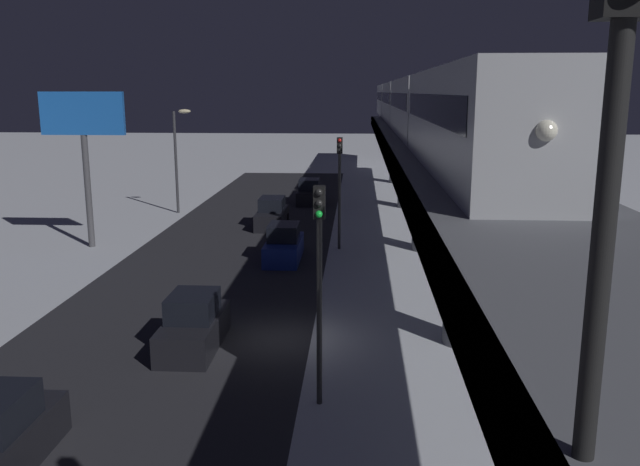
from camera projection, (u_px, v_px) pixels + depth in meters
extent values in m
plane|color=silver|center=(279.00, 339.00, 24.07)|extent=(240.00, 240.00, 0.00)
cube|color=#28282D|center=(164.00, 336.00, 24.32)|extent=(11.00, 99.47, 0.01)
cube|color=slate|center=(469.00, 182.00, 22.45)|extent=(5.00, 99.47, 0.80)
cube|color=#38383D|center=(400.00, 182.00, 22.59)|extent=(0.24, 97.48, 0.80)
cylinder|color=slate|center=(397.00, 155.00, 64.70)|extent=(1.40, 1.40, 5.46)
cylinder|color=slate|center=(407.00, 173.00, 50.84)|extent=(1.40, 1.40, 5.46)
cylinder|color=slate|center=(425.00, 203.00, 36.98)|extent=(1.40, 1.40, 5.46)
cylinder|color=slate|center=(465.00, 270.00, 23.12)|extent=(1.40, 1.40, 5.46)
cube|color=#B7BABF|center=(471.00, 120.00, 22.15)|extent=(2.90, 18.00, 3.40)
cube|color=black|center=(472.00, 108.00, 22.06)|extent=(2.94, 16.20, 0.90)
cube|color=#B7BABF|center=(421.00, 107.00, 40.29)|extent=(2.90, 18.00, 3.40)
cube|color=black|center=(421.00, 100.00, 40.21)|extent=(2.94, 16.20, 0.90)
cube|color=#B7BABF|center=(402.00, 102.00, 58.44)|extent=(2.90, 18.00, 3.40)
cube|color=black|center=(402.00, 98.00, 58.35)|extent=(2.94, 16.20, 0.90)
cube|color=#B7BABF|center=(392.00, 100.00, 76.59)|extent=(2.90, 18.00, 3.40)
cube|color=black|center=(392.00, 96.00, 76.50)|extent=(2.94, 16.20, 0.90)
sphere|color=white|center=(547.00, 131.00, 13.28)|extent=(0.44, 0.44, 0.44)
cylinder|color=black|center=(602.00, 247.00, 4.51)|extent=(0.16, 0.16, 3.20)
cube|color=black|center=(272.00, 218.00, 44.03)|extent=(1.80, 4.79, 1.10)
cube|color=black|center=(272.00, 204.00, 43.82)|extent=(1.58, 2.30, 0.87)
cylinder|color=black|center=(263.00, 217.00, 45.57)|extent=(0.20, 0.64, 0.64)
cylinder|color=black|center=(287.00, 218.00, 45.48)|extent=(0.20, 0.64, 0.64)
cylinder|color=black|center=(256.00, 226.00, 42.68)|extent=(0.20, 0.64, 0.64)
cylinder|color=black|center=(282.00, 226.00, 42.58)|extent=(0.20, 0.64, 0.64)
cube|color=black|center=(194.00, 332.00, 23.18)|extent=(1.80, 4.27, 1.10)
cube|color=black|center=(193.00, 306.00, 22.97)|extent=(1.58, 2.05, 0.87)
cube|color=navy|center=(284.00, 250.00, 35.24)|extent=(1.80, 4.44, 1.10)
cube|color=black|center=(284.00, 232.00, 35.03)|extent=(1.58, 2.13, 0.87)
cube|color=black|center=(309.00, 196.00, 53.23)|extent=(1.80, 4.37, 1.10)
cube|color=black|center=(309.00, 184.00, 53.02)|extent=(1.58, 2.10, 0.87)
cylinder|color=#2D2D2D|center=(319.00, 314.00, 18.50)|extent=(0.16, 0.16, 5.50)
cube|color=black|center=(319.00, 202.00, 17.83)|extent=(0.32, 0.32, 0.90)
sphere|color=black|center=(319.00, 192.00, 17.59)|extent=(0.20, 0.20, 0.20)
sphere|color=black|center=(319.00, 203.00, 17.65)|extent=(0.20, 0.20, 0.20)
sphere|color=#19E53F|center=(319.00, 214.00, 17.71)|extent=(0.20, 0.20, 0.20)
cylinder|color=#2D2D2D|center=(339.00, 202.00, 37.24)|extent=(0.16, 0.16, 5.50)
cube|color=black|center=(340.00, 145.00, 36.56)|extent=(0.32, 0.32, 0.90)
sphere|color=red|center=(340.00, 140.00, 36.32)|extent=(0.20, 0.20, 0.20)
sphere|color=black|center=(340.00, 146.00, 36.39)|extent=(0.20, 0.20, 0.20)
sphere|color=black|center=(340.00, 151.00, 36.45)|extent=(0.20, 0.20, 0.20)
cylinder|color=#4C4C51|center=(88.00, 192.00, 37.68)|extent=(0.36, 0.36, 6.50)
cube|color=blue|center=(82.00, 113.00, 36.74)|extent=(4.80, 0.30, 2.40)
cylinder|color=#38383D|center=(176.00, 163.00, 48.27)|extent=(0.20, 0.20, 7.50)
ellipsoid|color=#F4E5B2|center=(184.00, 111.00, 47.43)|extent=(0.90, 0.44, 0.30)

